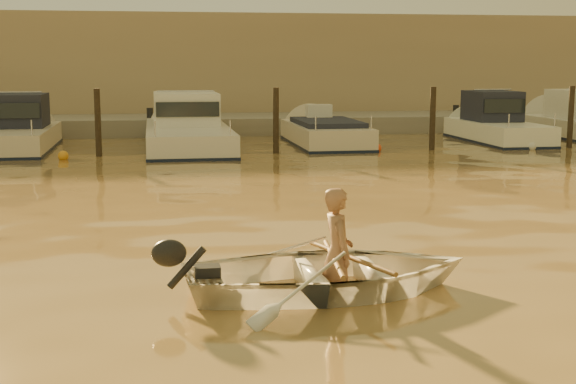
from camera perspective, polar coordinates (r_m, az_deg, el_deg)
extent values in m
plane|color=brown|center=(11.42, 10.84, -4.92)|extent=(160.00, 160.00, 0.00)
imported|color=silver|center=(9.75, 2.97, -5.74)|extent=(3.63, 2.68, 0.73)
imported|color=#98694C|center=(9.72, 3.55, -4.30)|extent=(0.41, 0.59, 1.58)
cylinder|color=brown|center=(9.77, 4.39, -4.64)|extent=(0.60, 2.04, 0.13)
cylinder|color=brown|center=(9.72, 3.26, -4.71)|extent=(0.32, 2.09, 0.13)
cylinder|color=#2D2319|center=(24.28, -13.36, 4.59)|extent=(0.18, 0.18, 2.20)
cylinder|color=#2D2319|center=(24.52, -0.86, 4.88)|extent=(0.18, 0.18, 2.20)
cylinder|color=#2D2319|center=(25.76, 10.24, 4.94)|extent=(0.18, 0.18, 2.20)
cylinder|color=#2D2319|center=(27.71, 19.46, 4.86)|extent=(0.18, 0.18, 2.20)
sphere|color=orange|center=(23.85, -15.69, 2.48)|extent=(0.30, 0.30, 0.30)
sphere|color=white|center=(23.64, -4.45, 2.74)|extent=(0.30, 0.30, 0.30)
sphere|color=#EA471B|center=(25.22, 6.32, 3.12)|extent=(0.30, 0.30, 0.30)
sphere|color=silver|center=(26.73, 16.93, 3.12)|extent=(0.30, 0.30, 0.30)
cube|color=gray|center=(32.21, -2.61, 4.57)|extent=(52.00, 4.00, 1.00)
cube|color=#9E8466|center=(37.57, -3.67, 8.66)|extent=(46.00, 7.00, 4.80)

